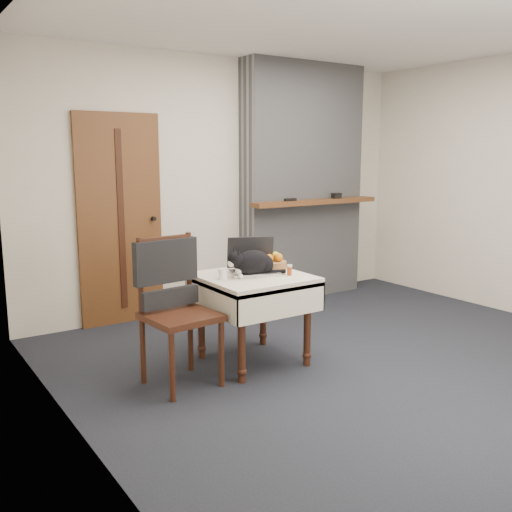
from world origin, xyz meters
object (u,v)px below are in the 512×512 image
(cream_jar, at_px, (223,274))
(chair, at_px, (172,290))
(door, at_px, (120,220))
(cat, at_px, (254,263))
(laptop, at_px, (253,264))
(fruit_basket, at_px, (272,263))
(side_table, at_px, (253,289))
(pill_bottle, at_px, (290,270))

(cream_jar, distance_m, chair, 0.42)
(door, distance_m, cat, 1.69)
(laptop, relative_size, cream_jar, 5.91)
(cat, xyz_separation_m, fruit_basket, (0.26, 0.12, -0.04))
(cat, height_order, chair, chair)
(cat, bearing_deg, cream_jar, 171.90)
(cat, bearing_deg, side_table, 62.12)
(laptop, distance_m, chair, 0.74)
(side_table, bearing_deg, pill_bottle, -34.89)
(side_table, height_order, cream_jar, cream_jar)
(pill_bottle, bearing_deg, chair, 169.40)
(fruit_basket, bearing_deg, cat, -154.47)
(laptop, relative_size, cat, 0.99)
(door, relative_size, cream_jar, 25.59)
(cat, xyz_separation_m, pill_bottle, (0.24, -0.14, -0.05))
(pill_bottle, distance_m, fruit_basket, 0.27)
(laptop, height_order, pill_bottle, laptop)
(side_table, relative_size, cream_jar, 9.98)
(cat, xyz_separation_m, cream_jar, (-0.25, 0.03, -0.06))
(door, xyz_separation_m, chair, (-0.23, -1.59, -0.32))
(door, distance_m, laptop, 1.62)
(door, height_order, fruit_basket, door)
(cream_jar, height_order, fruit_basket, fruit_basket)
(pill_bottle, bearing_deg, cream_jar, 160.30)
(cream_jar, distance_m, fruit_basket, 0.52)
(door, bearing_deg, side_table, -74.34)
(laptop, height_order, cat, laptop)
(door, bearing_deg, pill_bottle, -68.96)
(side_table, xyz_separation_m, fruit_basket, (0.25, 0.11, 0.17))
(cat, relative_size, pill_bottle, 5.63)
(laptop, distance_m, pill_bottle, 0.30)
(fruit_basket, bearing_deg, chair, -174.14)
(side_table, bearing_deg, door, 105.66)
(cream_jar, bearing_deg, side_table, -3.53)
(cream_jar, distance_m, pill_bottle, 0.52)
(side_table, distance_m, laptop, 0.20)
(cat, bearing_deg, laptop, 58.90)
(pill_bottle, bearing_deg, fruit_basket, 85.37)
(door, relative_size, cat, 4.27)
(door, distance_m, chair, 1.64)
(cat, height_order, cream_jar, cat)
(door, relative_size, fruit_basket, 8.42)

